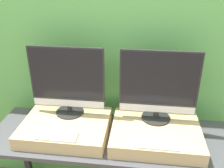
{
  "coord_description": "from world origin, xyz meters",
  "views": [
    {
      "loc": [
        0.21,
        -1.2,
        1.95
      ],
      "look_at": [
        0.0,
        0.43,
        1.17
      ],
      "focal_mm": 40.0,
      "sensor_mm": 36.0,
      "label": 1
    }
  ],
  "objects_px": {
    "keyboard_left": "(57,136)",
    "keyboard_right": "(157,144)",
    "monitor_left": "(67,81)",
    "monitor_right": "(159,86)"
  },
  "relations": [
    {
      "from": "keyboard_left",
      "to": "keyboard_right",
      "type": "bearing_deg",
      "value": 0.0
    },
    {
      "from": "monitor_left",
      "to": "keyboard_left",
      "type": "height_order",
      "value": "monitor_left"
    },
    {
      "from": "monitor_left",
      "to": "keyboard_right",
      "type": "relative_size",
      "value": 2.05
    },
    {
      "from": "monitor_right",
      "to": "keyboard_right",
      "type": "relative_size",
      "value": 2.05
    },
    {
      "from": "keyboard_left",
      "to": "keyboard_right",
      "type": "xyz_separation_m",
      "value": [
        0.67,
        0.0,
        0.0
      ]
    },
    {
      "from": "keyboard_left",
      "to": "monitor_right",
      "type": "xyz_separation_m",
      "value": [
        0.67,
        0.31,
        0.27
      ]
    },
    {
      "from": "monitor_right",
      "to": "keyboard_right",
      "type": "bearing_deg",
      "value": -90.0
    },
    {
      "from": "keyboard_left",
      "to": "keyboard_right",
      "type": "height_order",
      "value": "same"
    },
    {
      "from": "keyboard_right",
      "to": "monitor_right",
      "type": "bearing_deg",
      "value": 90.0
    },
    {
      "from": "monitor_left",
      "to": "monitor_right",
      "type": "bearing_deg",
      "value": 0.0
    }
  ]
}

